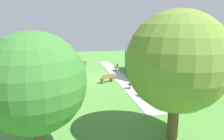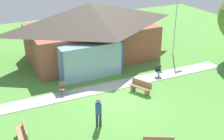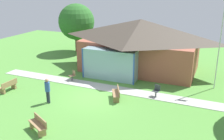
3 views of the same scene
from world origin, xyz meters
name	(u,v)px [view 1 (image 1 of 3)]	position (x,y,z in m)	size (l,w,h in m)	color
ground_plane	(100,78)	(0.00, 0.00, 0.00)	(44.00, 44.00, 0.00)	#54933D
pavilion	(174,54)	(1.13, 7.55, 2.44)	(11.15, 7.77, 4.71)	#A35642
footpath	(119,77)	(0.00, 2.06, 0.01)	(19.19, 1.30, 0.03)	#ADADA8
flagpole	(196,54)	(8.01, 5.27, 3.43)	(0.64, 0.08, 6.26)	silver
bench_rear_near_path	(107,78)	(1.73, 0.41, 0.40)	(1.06, 1.54, 0.84)	olive
bench_front_left	(44,67)	(-5.33, -5.84, 0.40)	(1.42, 1.31, 0.84)	olive
bench_front_center	(48,76)	(-0.61, -5.17, 0.40)	(1.53, 1.09, 0.84)	#9E7A51
bench_front_right	(20,95)	(4.88, -6.70, 0.40)	(1.52, 0.53, 0.84)	#9E7A51
bench_mid_left	(81,64)	(-6.29, -1.40, 0.40)	(0.48, 1.51, 0.84)	#9E7A51
patio_chair_lawn_spare	(131,84)	(4.19, 1.95, 0.42)	(0.54, 0.54, 0.86)	#33383D
patio_chair_west	(116,67)	(-3.04, 2.47, 0.42)	(0.61, 0.61, 0.86)	#8C6B4C
visitor_strolling_lawn	(79,65)	(-2.32, -1.92, 1.02)	(0.34, 0.34, 1.74)	#2D3347
tree_far_east	(35,83)	(12.12, -4.60, 3.16)	(4.04, 4.04, 5.19)	brown
tree_behind_pavilion_left	(167,37)	(-7.64, 11.27, 3.55)	(4.17, 4.17, 5.65)	brown
tree_east_hedge	(177,62)	(12.08, 1.47, 3.75)	(4.64, 4.64, 6.08)	brown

